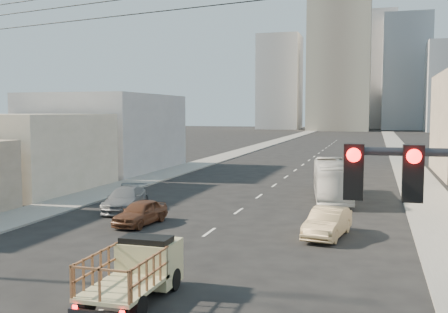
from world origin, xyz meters
The scene contains 15 objects.
sidewalk_left centered at (-11.75, 70.00, 0.06)m, with size 3.50×180.00×0.12m, color gray.
sidewalk_right centered at (11.75, 70.00, 0.06)m, with size 3.50×180.00×0.12m, color gray.
lane_dashes centered at (0.00, 53.00, 0.01)m, with size 0.15×104.00×0.01m.
flatbed_pickup centered at (0.64, 4.12, 1.09)m, with size 1.95×4.41×1.90m.
city_bus centered at (5.20, 26.34, 1.37)m, with size 2.29×9.81×2.73m, color silver.
sedan_brown centered at (-4.18, 14.71, 0.67)m, with size 1.59×3.94×1.34m, color #58311E.
sedan_tan centered at (5.92, 14.66, 0.72)m, with size 1.52×4.35×1.43m, color tan.
sedan_grey centered at (-6.85, 18.21, 0.73)m, with size 2.05×5.04×1.46m, color slate.
overhead_wires centered at (0.00, 1.50, 8.97)m, with size 23.01×5.02×0.72m.
bldg_left_mid centered at (-19.00, 24.00, 3.00)m, with size 11.00×12.00×6.00m, color #B7AD93.
bldg_left_far centered at (-19.50, 39.00, 4.00)m, with size 12.00×16.00×8.00m, color #99999C.
high_rise_tower centered at (-4.00, 170.00, 30.00)m, with size 20.00×20.00×60.00m, color gray.
midrise_ne centered at (18.00, 185.00, 20.00)m, with size 16.00×16.00×40.00m, color #979BA0.
midrise_nw centered at (-26.00, 180.00, 17.00)m, with size 15.00×15.00×34.00m, color #979BA0.
midrise_back centered at (6.00, 200.00, 22.00)m, with size 18.00×18.00×44.00m, color #99999C.
Camera 1 is at (8.08, -11.19, 6.15)m, focal length 42.00 mm.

